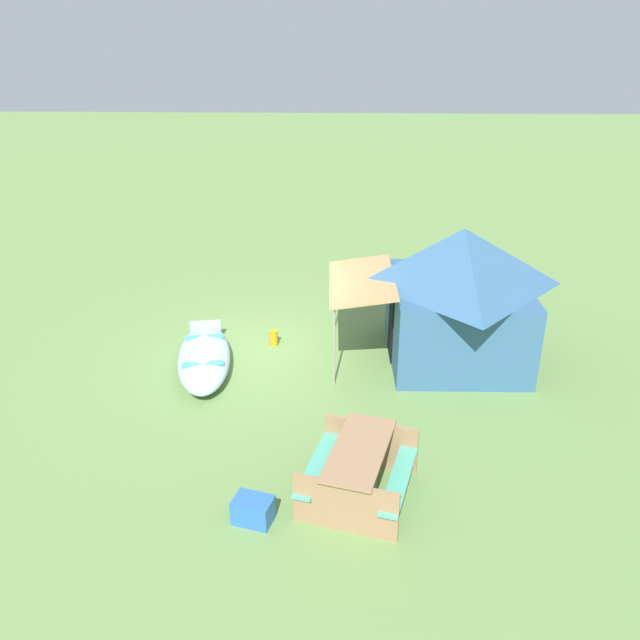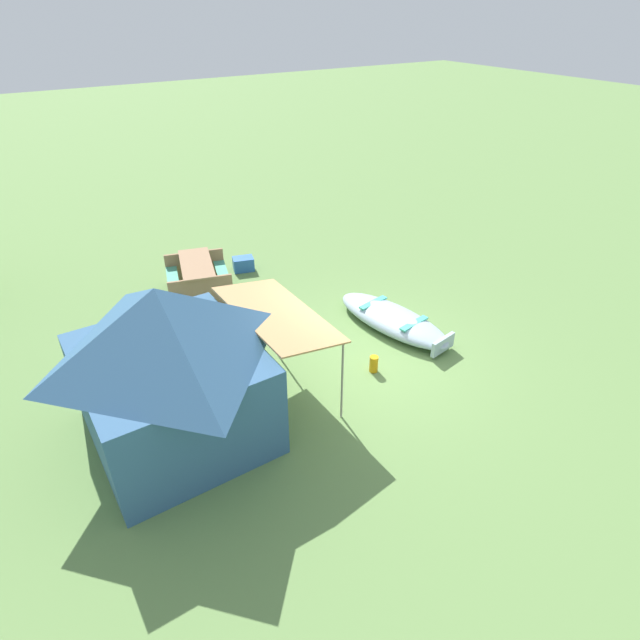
% 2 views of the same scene
% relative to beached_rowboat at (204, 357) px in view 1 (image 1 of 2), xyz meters
% --- Properties ---
extents(ground_plane, '(80.00, 80.00, 0.00)m').
position_rel_beached_rowboat_xyz_m(ground_plane, '(-0.63, 1.18, -0.22)').
color(ground_plane, '#668C4A').
extents(beached_rowboat, '(2.97, 1.49, 0.42)m').
position_rel_beached_rowboat_xyz_m(beached_rowboat, '(0.00, 0.00, 0.00)').
color(beached_rowboat, '#A0B6C5').
rests_on(beached_rowboat, ground_plane).
extents(canvas_cabin_tent, '(3.03, 3.91, 2.66)m').
position_rel_beached_rowboat_xyz_m(canvas_cabin_tent, '(-0.61, 4.89, 1.16)').
color(canvas_cabin_tent, '#345E86').
rests_on(canvas_cabin_tent, ground_plane).
extents(picnic_table, '(1.97, 1.79, 0.80)m').
position_rel_beached_rowboat_xyz_m(picnic_table, '(3.66, 2.93, 0.27)').
color(picnic_table, '#9A7351').
rests_on(picnic_table, ground_plane).
extents(cooler_box, '(0.49, 0.60, 0.35)m').
position_rel_beached_rowboat_xyz_m(cooler_box, '(4.23, 1.52, -0.04)').
color(cooler_box, '#2C63B3').
rests_on(cooler_box, ground_plane).
extents(fuel_can, '(0.21, 0.21, 0.33)m').
position_rel_beached_rowboat_xyz_m(fuel_can, '(-0.99, 1.25, -0.05)').
color(fuel_can, orange).
rests_on(fuel_can, ground_plane).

